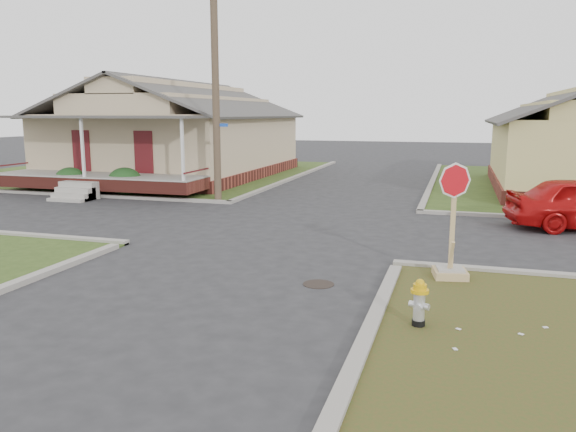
# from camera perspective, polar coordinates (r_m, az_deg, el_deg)

# --- Properties ---
(ground) EXTENTS (120.00, 120.00, 0.00)m
(ground) POSITION_cam_1_polar(r_m,az_deg,el_deg) (12.68, -6.07, -5.41)
(ground) COLOR #252528
(ground) RESTS_ON ground
(verge_far_left) EXTENTS (19.00, 19.00, 0.05)m
(verge_far_left) POSITION_cam_1_polar(r_m,az_deg,el_deg) (34.39, -14.39, 4.35)
(verge_far_left) COLOR #2F4418
(verge_far_left) RESTS_ON ground
(curbs) EXTENTS (80.00, 40.00, 0.12)m
(curbs) POSITION_cam_1_polar(r_m,az_deg,el_deg) (17.27, 0.40, -1.11)
(curbs) COLOR gray
(curbs) RESTS_ON ground
(manhole) EXTENTS (0.64, 0.64, 0.01)m
(manhole) POSITION_cam_1_polar(r_m,az_deg,el_deg) (11.56, 3.11, -6.92)
(manhole) COLOR black
(manhole) RESTS_ON ground
(corner_house) EXTENTS (10.10, 15.50, 5.30)m
(corner_house) POSITION_cam_1_polar(r_m,az_deg,el_deg) (31.61, -11.12, 8.08)
(corner_house) COLOR maroon
(corner_house) RESTS_ON ground
(utility_pole) EXTENTS (1.80, 0.28, 9.00)m
(utility_pole) POSITION_cam_1_polar(r_m,az_deg,el_deg) (22.08, -7.38, 13.47)
(utility_pole) COLOR #443327
(utility_pole) RESTS_ON ground
(fire_hydrant) EXTENTS (0.29, 0.29, 0.78)m
(fire_hydrant) POSITION_cam_1_polar(r_m,az_deg,el_deg) (9.37, 13.20, -8.32)
(fire_hydrant) COLOR black
(fire_hydrant) RESTS_ON ground
(stop_sign) EXTENTS (0.68, 0.67, 2.41)m
(stop_sign) POSITION_cam_1_polar(r_m,az_deg,el_deg) (12.20, 16.24, -3.64)
(stop_sign) COLOR tan
(stop_sign) RESTS_ON ground
(hedge_left) EXTENTS (1.43, 1.17, 1.09)m
(hedge_left) POSITION_cam_1_polar(r_m,az_deg,el_deg) (26.22, -21.22, 3.45)
(hedge_left) COLOR #163E19
(hedge_left) RESTS_ON verge_far_left
(hedge_right) EXTENTS (1.48, 1.21, 1.13)m
(hedge_right) POSITION_cam_1_polar(r_m,az_deg,el_deg) (24.78, -16.23, 3.42)
(hedge_right) COLOR #163E19
(hedge_right) RESTS_ON verge_far_left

